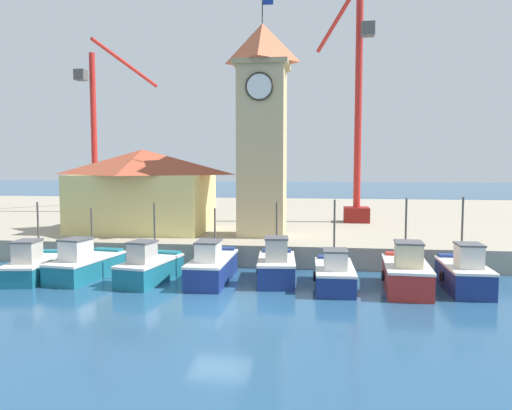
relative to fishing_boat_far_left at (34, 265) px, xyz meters
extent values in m
plane|color=navy|center=(10.80, -4.25, -0.71)|extent=(300.00, 300.00, 0.00)
cube|color=#9E937F|center=(10.80, 24.11, -0.05)|extent=(120.00, 40.00, 1.31)
cube|color=#196B7F|center=(-0.01, 0.08, -0.25)|extent=(2.37, 4.83, 0.91)
cube|color=#196B7F|center=(-0.30, 2.13, 0.33)|extent=(1.54, 0.80, 0.24)
cube|color=silver|center=(-0.01, 0.08, 0.26)|extent=(2.44, 4.90, 0.12)
cube|color=#B2ADA3|center=(0.11, -0.72, 0.84)|extent=(1.23, 1.52, 1.05)
cube|color=#4C4C51|center=(0.11, -0.72, 1.40)|extent=(1.32, 1.61, 0.08)
cylinder|color=#4C4742|center=(-0.09, 0.66, 1.80)|extent=(0.10, 0.10, 2.96)
torus|color=black|center=(-0.98, 0.18, -0.25)|extent=(0.19, 0.53, 0.52)
cube|color=#196B7F|center=(2.60, 0.57, -0.21)|extent=(2.60, 4.90, 0.99)
cube|color=#196B7F|center=(2.91, 2.63, 0.40)|extent=(1.70, 0.84, 0.24)
cube|color=silver|center=(2.60, 0.57, 0.33)|extent=(2.67, 4.97, 0.12)
cube|color=beige|center=(2.47, -0.23, 0.91)|extent=(1.35, 1.56, 1.04)
cube|color=#4C4C51|center=(2.47, -0.23, 1.47)|extent=(1.44, 1.65, 0.08)
cylinder|color=#4C4742|center=(2.69, 1.15, 1.67)|extent=(0.10, 0.10, 2.55)
torus|color=black|center=(1.61, 0.96, -0.21)|extent=(0.20, 0.53, 0.52)
cube|color=#196B7F|center=(6.24, 0.18, -0.19)|extent=(2.42, 4.47, 1.03)
cube|color=#196B7F|center=(6.57, 2.02, 0.44)|extent=(1.54, 0.84, 0.24)
cube|color=silver|center=(6.24, 0.18, 0.37)|extent=(2.49, 4.54, 0.12)
cube|color=#B2ADA3|center=(6.12, -0.55, 0.93)|extent=(1.23, 1.43, 0.99)
cube|color=#4C4C51|center=(6.12, -0.55, 1.46)|extent=(1.32, 1.52, 0.08)
cylinder|color=#4C4742|center=(6.33, 0.70, 1.87)|extent=(0.10, 0.10, 2.88)
torus|color=black|center=(5.36, 0.55, -0.19)|extent=(0.21, 0.53, 0.52)
cube|color=navy|center=(9.37, 0.74, -0.14)|extent=(1.74, 5.15, 1.12)
cube|color=navy|center=(9.37, 3.06, 0.54)|extent=(1.47, 0.60, 0.24)
cube|color=silver|center=(9.37, 0.74, 0.47)|extent=(1.80, 5.21, 0.12)
cube|color=beige|center=(9.37, -0.16, 0.99)|extent=(1.04, 1.55, 0.91)
cube|color=#4C4C51|center=(9.37, -0.16, 1.48)|extent=(1.12, 1.63, 0.08)
cylinder|color=#4C4742|center=(9.37, 1.38, 1.76)|extent=(0.10, 0.10, 2.47)
torus|color=black|center=(8.42, 1.00, -0.14)|extent=(0.12, 0.52, 0.52)
cube|color=navy|center=(12.64, 1.04, -0.15)|extent=(2.13, 4.22, 1.11)
cube|color=navy|center=(12.49, 2.83, 0.53)|extent=(1.57, 0.72, 0.24)
cube|color=silver|center=(12.64, 1.04, 0.46)|extent=(2.19, 4.28, 0.12)
cube|color=#B2ADA3|center=(12.70, 0.33, 1.06)|extent=(1.17, 1.31, 1.10)
cube|color=#4C4C51|center=(12.70, 0.33, 1.65)|extent=(1.26, 1.40, 0.08)
cylinder|color=#4C4742|center=(12.60, 1.55, 1.92)|extent=(0.10, 0.10, 2.81)
torus|color=black|center=(11.65, 1.17, -0.15)|extent=(0.16, 0.53, 0.52)
cube|color=navy|center=(15.54, 0.16, -0.22)|extent=(1.87, 4.48, 0.97)
cube|color=navy|center=(15.50, 2.13, 0.38)|extent=(1.51, 0.63, 0.24)
cube|color=silver|center=(15.54, 0.16, 0.31)|extent=(1.93, 4.54, 0.12)
cube|color=beige|center=(15.56, -0.62, 0.80)|extent=(1.09, 1.36, 0.86)
cube|color=#4C4C51|center=(15.56, -0.62, 1.26)|extent=(1.17, 1.44, 0.08)
cylinder|color=#4C4742|center=(15.53, 0.71, 1.96)|extent=(0.10, 0.10, 3.18)
torus|color=black|center=(14.57, 0.36, -0.22)|extent=(0.13, 0.52, 0.52)
cube|color=#AD2823|center=(18.92, 0.17, -0.11)|extent=(2.23, 4.77, 1.20)
cube|color=#AD2823|center=(19.04, 2.25, 0.61)|extent=(1.69, 0.70, 0.24)
cube|color=silver|center=(18.92, 0.17, 0.54)|extent=(2.29, 4.83, 0.12)
cube|color=beige|center=(18.87, -0.64, 1.14)|extent=(1.25, 1.47, 1.07)
cube|color=#4C4C51|center=(18.87, -0.64, 1.71)|extent=(1.34, 1.55, 0.08)
cylinder|color=#4C4742|center=(18.95, 0.75, 2.13)|extent=(0.10, 0.10, 3.05)
torus|color=black|center=(17.88, 0.47, -0.11)|extent=(0.15, 0.53, 0.52)
cube|color=navy|center=(21.63, 0.46, -0.13)|extent=(1.80, 4.24, 1.15)
cube|color=navy|center=(21.64, 2.33, 0.56)|extent=(1.51, 0.61, 0.24)
cube|color=silver|center=(21.63, 0.46, 0.49)|extent=(1.86, 4.30, 0.12)
cube|color=beige|center=(21.63, -0.28, 1.07)|extent=(1.07, 1.28, 1.03)
cube|color=#4C4C51|center=(21.63, -0.28, 1.62)|extent=(1.15, 1.36, 0.08)
cylinder|color=#4C4742|center=(21.63, 0.99, 2.13)|extent=(0.10, 0.10, 3.16)
torus|color=black|center=(20.67, 0.68, -0.13)|extent=(0.12, 0.52, 0.52)
cube|color=tan|center=(11.02, 8.37, 6.03)|extent=(2.97, 2.97, 10.85)
cube|color=tan|center=(11.02, 8.37, 11.60)|extent=(3.47, 3.47, 0.30)
pyramid|color=#C1603D|center=(11.02, 8.37, 12.99)|extent=(3.47, 3.47, 2.49)
cylinder|color=white|center=(11.02, 6.83, 10.04)|extent=(1.63, 0.12, 1.63)
torus|color=#332D23|center=(11.02, 6.79, 10.04)|extent=(1.75, 0.12, 1.75)
cylinder|color=#3F3F3F|center=(11.02, 8.37, 15.04)|extent=(0.08, 0.08, 1.60)
cube|color=navy|center=(11.37, 8.37, 15.59)|extent=(0.70, 0.04, 0.44)
cube|color=#E5D17A|center=(2.44, 9.70, 2.58)|extent=(8.99, 6.48, 3.96)
pyramid|color=#A3472D|center=(2.44, 9.70, 5.44)|extent=(9.39, 6.88, 1.76)
cube|color=maroon|center=(-7.14, 22.37, 1.20)|extent=(2.00, 2.00, 1.20)
cylinder|color=red|center=(-7.14, 22.37, 8.87)|extent=(0.56, 0.56, 14.13)
cylinder|color=red|center=(-5.18, 26.01, 15.55)|extent=(4.29, 7.59, 3.80)
cube|color=#4C4C4C|center=(-7.75, 21.23, 13.66)|extent=(1.00, 1.00, 1.00)
cube|color=maroon|center=(17.70, 16.90, 1.20)|extent=(2.00, 2.00, 1.20)
cylinder|color=red|center=(17.70, 16.90, 9.99)|extent=(0.56, 0.56, 16.38)
cylinder|color=red|center=(16.06, 20.23, 17.63)|extent=(3.67, 6.98, 4.12)
cube|color=#4C4C4C|center=(18.25, 15.78, 15.54)|extent=(1.00, 1.00, 1.00)
camera|label=1|loc=(14.89, -23.97, 5.29)|focal=35.00mm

